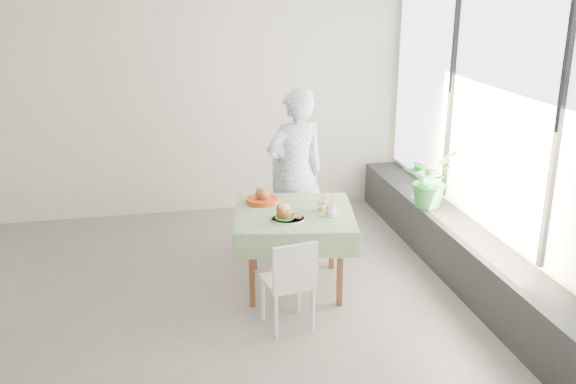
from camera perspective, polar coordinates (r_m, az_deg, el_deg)
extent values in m
plane|color=#63605E|center=(5.74, -10.87, -10.34)|extent=(6.00, 6.00, 0.00)
cube|color=silver|center=(7.66, -11.98, 8.06)|extent=(6.00, 0.02, 2.80)
cube|color=silver|center=(2.88, -11.31, -9.62)|extent=(6.00, 0.02, 2.80)
cube|color=silver|center=(6.00, 18.23, 4.69)|extent=(0.02, 5.00, 2.80)
cube|color=#D1E0F9|center=(5.94, 18.22, 7.03)|extent=(0.01, 4.80, 2.18)
cube|color=black|center=(6.27, 15.58, -5.60)|extent=(0.40, 4.80, 0.50)
cube|color=brown|center=(5.78, 0.59, -2.05)|extent=(1.04, 1.04, 0.04)
cube|color=beige|center=(5.77, 0.59, -1.81)|extent=(1.21, 1.21, 0.01)
cube|color=white|center=(6.59, 0.19, -1.40)|extent=(0.61, 0.61, 0.04)
cube|color=white|center=(6.70, 0.57, 1.22)|extent=(0.44, 0.23, 0.46)
cube|color=white|center=(5.26, -0.04, -7.94)|extent=(0.43, 0.43, 0.04)
cube|color=white|center=(5.03, 0.65, -6.66)|extent=(0.37, 0.09, 0.37)
imported|color=#8DA7E2|center=(6.46, 0.68, 1.66)|extent=(0.71, 0.56, 1.73)
cylinder|color=white|center=(5.56, 0.00, -2.43)|extent=(0.30, 0.30, 0.02)
cylinder|color=#1A5715|center=(5.55, -0.34, -2.32)|extent=(0.16, 0.16, 0.02)
ellipsoid|color=#965624|center=(5.53, -0.34, -1.86)|extent=(0.14, 0.13, 0.11)
ellipsoid|color=white|center=(5.52, -0.34, -1.39)|extent=(0.10, 0.09, 0.07)
cylinder|color=maroon|center=(5.56, 0.95, -2.20)|extent=(0.05, 0.05, 0.03)
cylinder|color=white|center=(5.78, 3.12, -1.11)|extent=(0.08, 0.08, 0.12)
cylinder|color=#FFA215|center=(5.78, 3.11, -1.24)|extent=(0.07, 0.07, 0.09)
cylinder|color=white|center=(5.76, 3.13, -0.53)|extent=(0.09, 0.09, 0.01)
cylinder|color=yellow|center=(5.74, 3.19, -0.12)|extent=(0.01, 0.03, 0.16)
cylinder|color=white|center=(5.64, 3.83, -1.53)|extent=(0.09, 0.09, 0.13)
cylinder|color=#F3F5CD|center=(5.65, 3.83, -1.67)|extent=(0.08, 0.08, 0.10)
cylinder|color=white|center=(5.62, 3.85, -0.86)|extent=(0.10, 0.10, 0.01)
cylinder|color=yellow|center=(5.61, 3.92, -0.39)|extent=(0.01, 0.03, 0.18)
cylinder|color=#B33712|center=(5.98, -2.31, -0.76)|extent=(0.30, 0.30, 0.05)
cylinder|color=white|center=(5.98, -2.31, -0.64)|extent=(0.25, 0.25, 0.02)
ellipsoid|color=#965624|center=(5.96, -2.31, -0.20)|extent=(0.13, 0.12, 0.11)
imported|color=#297C37|center=(6.69, 12.43, 1.15)|extent=(0.70, 0.69, 0.58)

